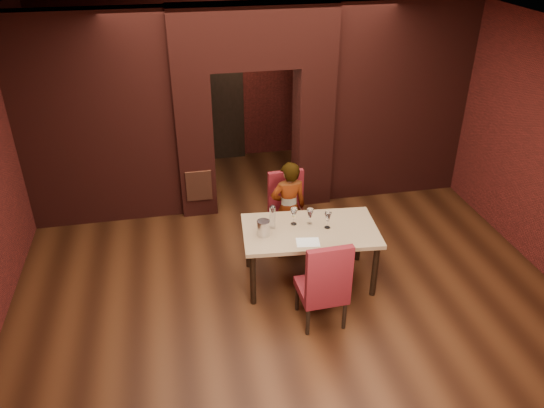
{
  "coord_description": "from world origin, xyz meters",
  "views": [
    {
      "loc": [
        -1.29,
        -5.76,
        4.39
      ],
      "look_at": [
        -0.12,
        0.0,
        1.07
      ],
      "focal_mm": 35.0,
      "sensor_mm": 36.0,
      "label": 1
    }
  ],
  "objects_px": {
    "wine_glass_b": "(310,217)",
    "wine_bucket": "(263,228)",
    "chair_far": "(290,213)",
    "wine_glass_a": "(294,216)",
    "dining_table": "(309,255)",
    "wine_glass_c": "(328,220)",
    "chair_near": "(322,280)",
    "potted_plant": "(327,229)",
    "water_bottle": "(272,217)",
    "person_seated": "(288,208)"
  },
  "relations": [
    {
      "from": "wine_glass_c",
      "to": "wine_bucket",
      "type": "distance_m",
      "value": 0.83
    },
    {
      "from": "wine_glass_b",
      "to": "dining_table",
      "type": "bearing_deg",
      "value": -100.87
    },
    {
      "from": "person_seated",
      "to": "wine_glass_a",
      "type": "relative_size",
      "value": 6.16
    },
    {
      "from": "dining_table",
      "to": "person_seated",
      "type": "height_order",
      "value": "person_seated"
    },
    {
      "from": "person_seated",
      "to": "wine_glass_c",
      "type": "bearing_deg",
      "value": 110.3
    },
    {
      "from": "wine_glass_a",
      "to": "wine_glass_b",
      "type": "height_order",
      "value": "wine_glass_a"
    },
    {
      "from": "wine_glass_a",
      "to": "wine_bucket",
      "type": "height_order",
      "value": "wine_glass_a"
    },
    {
      "from": "water_bottle",
      "to": "wine_bucket",
      "type": "bearing_deg",
      "value": -133.91
    },
    {
      "from": "person_seated",
      "to": "potted_plant",
      "type": "xyz_separation_m",
      "value": [
        0.61,
        0.09,
        -0.47
      ]
    },
    {
      "from": "wine_glass_c",
      "to": "wine_glass_a",
      "type": "bearing_deg",
      "value": 157.15
    },
    {
      "from": "chair_near",
      "to": "wine_glass_c",
      "type": "xyz_separation_m",
      "value": [
        0.28,
        0.76,
        0.33
      ]
    },
    {
      "from": "wine_bucket",
      "to": "wine_glass_a",
      "type": "bearing_deg",
      "value": 22.42
    },
    {
      "from": "wine_glass_c",
      "to": "potted_plant",
      "type": "distance_m",
      "value": 1.11
    },
    {
      "from": "wine_bucket",
      "to": "water_bottle",
      "type": "distance_m",
      "value": 0.22
    },
    {
      "from": "dining_table",
      "to": "person_seated",
      "type": "xyz_separation_m",
      "value": [
        -0.11,
        0.74,
        0.31
      ]
    },
    {
      "from": "chair_far",
      "to": "potted_plant",
      "type": "height_order",
      "value": "chair_far"
    },
    {
      "from": "wine_glass_a",
      "to": "potted_plant",
      "type": "distance_m",
      "value": 1.17
    },
    {
      "from": "chair_near",
      "to": "wine_glass_a",
      "type": "bearing_deg",
      "value": -84.88
    },
    {
      "from": "chair_near",
      "to": "potted_plant",
      "type": "relative_size",
      "value": 2.49
    },
    {
      "from": "dining_table",
      "to": "wine_bucket",
      "type": "bearing_deg",
      "value": -173.28
    },
    {
      "from": "wine_glass_a",
      "to": "person_seated",
      "type": "bearing_deg",
      "value": 83.52
    },
    {
      "from": "chair_far",
      "to": "chair_near",
      "type": "height_order",
      "value": "chair_near"
    },
    {
      "from": "wine_glass_a",
      "to": "potted_plant",
      "type": "xyz_separation_m",
      "value": [
        0.68,
        0.66,
        -0.68
      ]
    },
    {
      "from": "wine_glass_c",
      "to": "potted_plant",
      "type": "height_order",
      "value": "wine_glass_c"
    },
    {
      "from": "chair_near",
      "to": "wine_bucket",
      "type": "bearing_deg",
      "value": -56.15
    },
    {
      "from": "chair_far",
      "to": "wine_glass_b",
      "type": "relative_size",
      "value": 5.14
    },
    {
      "from": "wine_glass_b",
      "to": "wine_bucket",
      "type": "distance_m",
      "value": 0.65
    },
    {
      "from": "dining_table",
      "to": "potted_plant",
      "type": "xyz_separation_m",
      "value": [
        0.5,
        0.82,
        -0.17
      ]
    },
    {
      "from": "chair_far",
      "to": "potted_plant",
      "type": "relative_size",
      "value": 2.4
    },
    {
      "from": "chair_far",
      "to": "wine_bucket",
      "type": "distance_m",
      "value": 1.05
    },
    {
      "from": "wine_glass_a",
      "to": "chair_far",
      "type": "bearing_deg",
      "value": 81.0
    },
    {
      "from": "person_seated",
      "to": "wine_glass_b",
      "type": "distance_m",
      "value": 0.66
    },
    {
      "from": "dining_table",
      "to": "chair_far",
      "type": "relative_size",
      "value": 1.51
    },
    {
      "from": "chair_far",
      "to": "water_bottle",
      "type": "xyz_separation_m",
      "value": [
        -0.39,
        -0.69,
        0.4
      ]
    },
    {
      "from": "wine_glass_a",
      "to": "wine_glass_b",
      "type": "xyz_separation_m",
      "value": [
        0.2,
        -0.04,
        -0.0
      ]
    },
    {
      "from": "wine_glass_b",
      "to": "potted_plant",
      "type": "xyz_separation_m",
      "value": [
        0.48,
        0.7,
        -0.68
      ]
    },
    {
      "from": "person_seated",
      "to": "water_bottle",
      "type": "height_order",
      "value": "person_seated"
    },
    {
      "from": "dining_table",
      "to": "wine_glass_b",
      "type": "relative_size",
      "value": 7.76
    },
    {
      "from": "chair_near",
      "to": "wine_glass_a",
      "type": "height_order",
      "value": "chair_near"
    },
    {
      "from": "person_seated",
      "to": "potted_plant",
      "type": "bearing_deg",
      "value": -175.82
    },
    {
      "from": "chair_far",
      "to": "wine_bucket",
      "type": "bearing_deg",
      "value": -125.95
    },
    {
      "from": "wine_glass_b",
      "to": "chair_far",
      "type": "bearing_deg",
      "value": 97.88
    },
    {
      "from": "chair_near",
      "to": "wine_glass_a",
      "type": "relative_size",
      "value": 5.11
    },
    {
      "from": "wine_glass_b",
      "to": "water_bottle",
      "type": "xyz_separation_m",
      "value": [
        -0.49,
        0.01,
        0.05
      ]
    },
    {
      "from": "chair_far",
      "to": "person_seated",
      "type": "relative_size",
      "value": 0.8
    },
    {
      "from": "chair_far",
      "to": "wine_bucket",
      "type": "xyz_separation_m",
      "value": [
        -0.53,
        -0.84,
        0.34
      ]
    },
    {
      "from": "dining_table",
      "to": "wine_glass_c",
      "type": "bearing_deg",
      "value": 3.09
    },
    {
      "from": "potted_plant",
      "to": "water_bottle",
      "type": "bearing_deg",
      "value": -144.4
    },
    {
      "from": "chair_far",
      "to": "wine_glass_a",
      "type": "distance_m",
      "value": 0.76
    },
    {
      "from": "chair_far",
      "to": "person_seated",
      "type": "distance_m",
      "value": 0.17
    }
  ]
}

